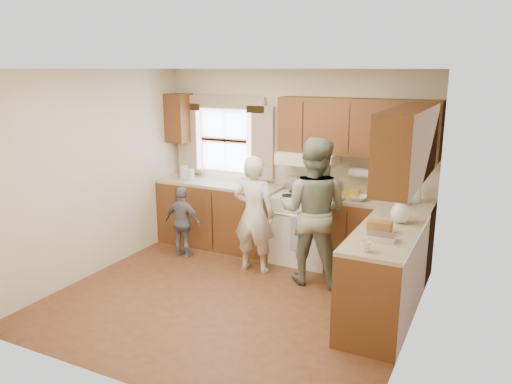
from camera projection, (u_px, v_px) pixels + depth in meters
The scene contains 6 objects.
room at pixel (231, 190), 5.29m from camera, with size 3.80×3.80×3.80m.
kitchen_fixtures at pixel (319, 209), 6.05m from camera, with size 3.80×2.25×2.15m.
stove at pixel (304, 227), 6.59m from camera, with size 0.76×0.67×1.07m.
woman_left at pixel (254, 214), 6.19m from camera, with size 0.54×0.35×1.48m, color beige.
woman_right at pixel (313, 211), 5.85m from camera, with size 0.85×0.66×1.75m, color #203820.
child at pixel (183, 222), 6.74m from camera, with size 0.57×0.24×0.97m, color slate.
Camera 1 is at (2.52, -4.48, 2.50)m, focal length 35.00 mm.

